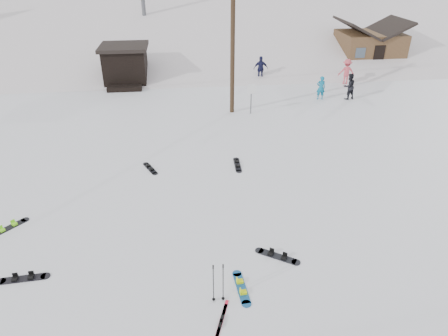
{
  "coord_description": "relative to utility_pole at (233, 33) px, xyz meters",
  "views": [
    {
      "loc": [
        -1.07,
        -9.0,
        8.82
      ],
      "look_at": [
        0.43,
        4.38,
        1.4
      ],
      "focal_mm": 32.0,
      "sensor_mm": 36.0,
      "label": 1
    }
  ],
  "objects": [
    {
      "name": "skier_navy",
      "position": [
        2.99,
        6.3,
        -3.76
      ],
      "size": [
        1.12,
        0.55,
        1.84
      ],
      "primitive_type": "imported",
      "rotation": [
        0.0,
        0.0,
        3.05
      ],
      "color": "#17193B",
      "rests_on": "ground"
    },
    {
      "name": "ski_slope",
      "position": [
        -2.0,
        41.0,
        -16.68
      ],
      "size": [
        60.0,
        85.24,
        65.97
      ],
      "primitive_type": "cube",
      "rotation": [
        0.31,
        0.0,
        0.0
      ],
      "color": "silver",
      "rests_on": "ground"
    },
    {
      "name": "skier_pink",
      "position": [
        9.11,
        4.86,
        -3.78
      ],
      "size": [
        1.25,
        0.84,
        1.81
      ],
      "primitive_type": "imported",
      "rotation": [
        0.0,
        0.0,
        2.99
      ],
      "color": "#D14A57",
      "rests_on": "ground"
    },
    {
      "name": "board_scatter_f",
      "position": [
        -0.64,
        -6.9,
        -4.65
      ],
      "size": [
        0.32,
        1.49,
        0.1
      ],
      "rotation": [
        0.0,
        0.0,
        1.54
      ],
      "color": "black",
      "rests_on": "ground"
    },
    {
      "name": "trail_sign",
      "position": [
        1.1,
        -0.42,
        -3.41
      ],
      "size": [
        0.5,
        0.09,
        1.85
      ],
      "color": "#595B60",
      "rests_on": "ground"
    },
    {
      "name": "skier_teal",
      "position": [
        6.13,
        1.69,
        -3.9
      ],
      "size": [
        0.61,
        0.45,
        1.55
      ],
      "primitive_type": "imported",
      "rotation": [
        0.0,
        0.0,
        3.0
      ],
      "color": "#0E6C92",
      "rests_on": "ground"
    },
    {
      "name": "board_scatter_b",
      "position": [
        -4.64,
        -6.79,
        -4.66
      ],
      "size": [
        0.73,
        1.26,
        0.1
      ],
      "rotation": [
        0.0,
        0.0,
        2.02
      ],
      "color": "black",
      "rests_on": "ground"
    },
    {
      "name": "board_scatter_a",
      "position": [
        -8.14,
        -13.38,
        -4.65
      ],
      "size": [
        1.56,
        0.38,
        0.11
      ],
      "rotation": [
        0.0,
        0.0,
        0.07
      ],
      "color": "black",
      "rests_on": "ground"
    },
    {
      "name": "hero_skis",
      "position": [
        -2.33,
        -15.66,
        -4.66
      ],
      "size": [
        0.61,
        1.52,
        0.08
      ],
      "rotation": [
        0.0,
        0.0,
        -0.34
      ],
      "color": "red",
      "rests_on": "ground"
    },
    {
      "name": "board_scatter_c",
      "position": [
        -9.49,
        -10.7,
        -4.65
      ],
      "size": [
        1.15,
        1.19,
        0.11
      ],
      "rotation": [
        0.0,
        0.0,
        0.8
      ],
      "color": "black",
      "rests_on": "ground"
    },
    {
      "name": "lift_hut",
      "position": [
        -7.0,
        6.94,
        -3.32
      ],
      "size": [
        3.4,
        4.1,
        2.75
      ],
      "color": "black",
      "rests_on": "ground"
    },
    {
      "name": "skier_dark",
      "position": [
        7.98,
        1.52,
        -3.83
      ],
      "size": [
        0.97,
        0.83,
        1.71
      ],
      "primitive_type": "imported",
      "rotation": [
        0.0,
        0.0,
        3.39
      ],
      "color": "black",
      "rests_on": "ground"
    },
    {
      "name": "ski_poles",
      "position": [
        -2.32,
        -14.88,
        -4.0
      ],
      "size": [
        0.37,
        0.1,
        1.34
      ],
      "color": "black",
      "rests_on": "ground"
    },
    {
      "name": "hero_snowboard",
      "position": [
        -1.59,
        -14.49,
        -4.65
      ],
      "size": [
        0.38,
        1.5,
        0.11
      ],
      "rotation": [
        0.0,
        0.0,
        1.65
      ],
      "color": "#175695",
      "rests_on": "ground"
    },
    {
      "name": "utility_pole",
      "position": [
        0.0,
        0.0,
        0.0
      ],
      "size": [
        2.0,
        0.26,
        9.0
      ],
      "color": "#3A2819",
      "rests_on": "ground"
    },
    {
      "name": "cabin",
      "position": [
        13.0,
        10.0,
        -3.2
      ],
      "size": [
        5.39,
        4.4,
        3.77
      ],
      "color": "brown",
      "rests_on": "ground"
    },
    {
      "name": "ridge_right",
      "position": [
        36.0,
        36.0,
        -15.68
      ],
      "size": [
        45.66,
        93.98,
        54.59
      ],
      "primitive_type": "cube",
      "rotation": [
        0.21,
        -0.05,
        -0.12
      ],
      "color": "white",
      "rests_on": "ground"
    },
    {
      "name": "board_scatter_d",
      "position": [
        -0.22,
        -13.25,
        -4.65
      ],
      "size": [
        1.35,
        0.98,
        0.11
      ],
      "rotation": [
        0.0,
        0.0,
        -0.58
      ],
      "color": "black",
      "rests_on": "ground"
    },
    {
      "name": "ground",
      "position": [
        -2.0,
        -14.0,
        -4.68
      ],
      "size": [
        200.0,
        200.0,
        0.0
      ],
      "primitive_type": "plane",
      "color": "white",
      "rests_on": "ground"
    }
  ]
}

